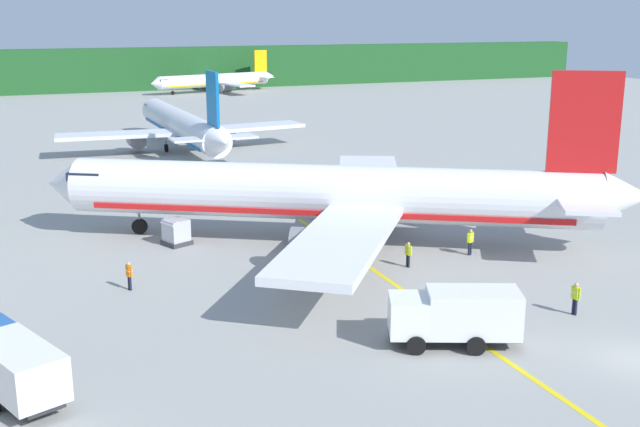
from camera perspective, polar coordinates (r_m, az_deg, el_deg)
The scene contains 13 objects.
ground at distance 78.93m, azimuth -2.38°, elevation 3.06°, with size 240.00×320.00×0.20m, color #999993.
distant_treeline at distance 170.06m, azimuth -13.24°, elevation 10.25°, with size 216.00×6.00×8.69m, color #1E5123.
airliner_foreground at distance 53.21m, azimuth 1.21°, elevation 1.40°, with size 37.67×31.95×11.90m.
airliner_mid_apron at distance 92.43m, azimuth -10.04°, elevation 6.35°, with size 28.91×34.75×9.92m.
airliner_far_taxiway at distance 162.75m, azimuth -7.63°, elevation 9.62°, with size 28.09×23.44×8.14m.
service_truck_baggage at distance 34.95m, azimuth -21.78°, elevation -10.10°, with size 4.54×6.98×2.46m.
service_truck_catering at distance 37.64m, azimuth 9.89°, elevation -7.31°, with size 6.50×4.40×2.75m.
cargo_container_near at distance 54.09m, azimuth -10.49°, elevation -1.35°, with size 2.15×2.15×1.89m.
crew_marshaller at distance 48.81m, azimuth 6.48°, elevation -2.85°, with size 0.28×0.63×1.61m.
crew_loader_left at distance 43.02m, azimuth 18.19°, elevation -5.74°, with size 0.27×0.63×1.77m.
crew_loader_right at distance 51.84m, azimuth 10.94°, elevation -1.90°, with size 0.60×0.37×1.74m.
crew_supervisor at distance 45.81m, azimuth -13.79°, elevation -4.29°, with size 0.35×0.61×1.68m.
apron_guide_line at distance 49.86m, azimuth 3.05°, elevation -3.54°, with size 0.30×60.00×0.01m, color yellow.
Camera 1 is at (-25.58, -25.07, 15.27)m, focal length 43.74 mm.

